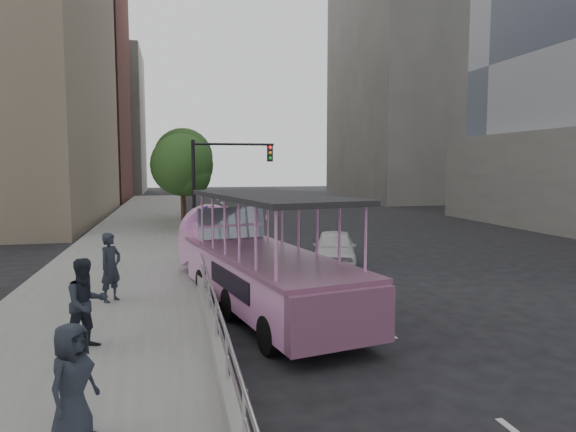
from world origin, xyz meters
name	(u,v)px	position (x,y,z in m)	size (l,w,h in m)	color
ground	(317,305)	(0.00, 0.00, 0.00)	(160.00, 160.00, 0.00)	black
sidewalk	(132,250)	(-5.75, 10.00, 0.15)	(5.50, 80.00, 0.30)	gray
kerb_wall	(201,279)	(-3.12, 2.00, 0.48)	(0.24, 30.00, 0.36)	gray
guardrail	(201,257)	(-3.12, 2.00, 1.14)	(0.07, 22.00, 0.71)	silver
duck_boat	(253,264)	(-1.74, 0.40, 1.19)	(4.23, 9.92, 3.21)	black
car	(335,248)	(2.23, 5.35, 0.69)	(1.64, 4.06, 1.38)	silver
pedestrian_near	(111,267)	(-5.57, 0.57, 1.23)	(0.68, 0.45, 1.86)	#232933
pedestrian_mid	(86,304)	(-5.62, -3.08, 1.21)	(0.89, 0.69, 1.82)	#232933
pedestrian_far	(72,383)	(-5.22, -6.73, 1.10)	(0.79, 0.51, 1.61)	#232933
parking_sign	(206,233)	(-2.83, 3.92, 1.62)	(0.18, 0.56, 2.55)	black
traffic_signal	(217,174)	(-1.70, 12.50, 3.50)	(4.20, 0.32, 5.20)	black
street_tree_near	(184,167)	(-3.30, 15.93, 3.82)	(3.52, 3.52, 5.72)	#3D281B
street_tree_far	(185,160)	(-3.10, 21.93, 4.31)	(3.97, 3.97, 6.45)	#3D281B
midrise_brick	(39,82)	(-18.00, 48.00, 13.00)	(18.00, 16.00, 26.00)	brown
midrise_stone_a	(435,61)	(26.00, 42.00, 16.00)	(20.00, 20.00, 32.00)	gray
midrise_stone_b	(84,122)	(-16.00, 64.00, 10.00)	(16.00, 14.00, 20.00)	gray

